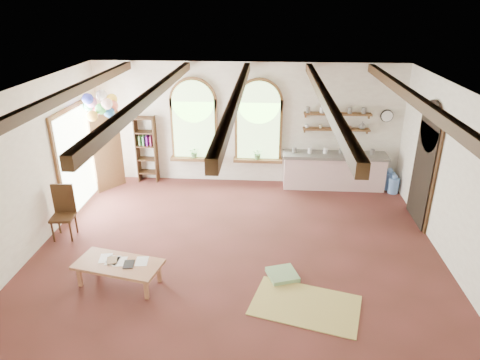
# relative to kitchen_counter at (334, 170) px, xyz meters

# --- Properties ---
(floor) EXTENTS (8.00, 8.00, 0.00)m
(floor) POSITION_rel_kitchen_counter_xyz_m (-2.30, -3.20, -0.48)
(floor) COLOR brown
(floor) RESTS_ON ground
(ceiling_beams) EXTENTS (6.20, 6.80, 0.18)m
(ceiling_beams) POSITION_rel_kitchen_counter_xyz_m (-2.30, -3.20, 2.62)
(ceiling_beams) COLOR #3B2413
(ceiling_beams) RESTS_ON ceiling
(window_left) EXTENTS (1.30, 0.28, 2.20)m
(window_left) POSITION_rel_kitchen_counter_xyz_m (-3.70, 0.23, 1.16)
(window_left) COLOR brown
(window_left) RESTS_ON floor
(window_right) EXTENTS (1.30, 0.28, 2.20)m
(window_right) POSITION_rel_kitchen_counter_xyz_m (-2.00, 0.23, 1.16)
(window_right) COLOR brown
(window_right) RESTS_ON floor
(left_doorway) EXTENTS (0.10, 1.90, 2.50)m
(left_doorway) POSITION_rel_kitchen_counter_xyz_m (-6.25, -1.40, 0.67)
(left_doorway) COLOR brown
(left_doorway) RESTS_ON floor
(right_doorway) EXTENTS (0.10, 1.30, 2.40)m
(right_doorway) POSITION_rel_kitchen_counter_xyz_m (1.65, -1.70, 0.62)
(right_doorway) COLOR black
(right_doorway) RESTS_ON floor
(kitchen_counter) EXTENTS (2.68, 0.62, 0.94)m
(kitchen_counter) POSITION_rel_kitchen_counter_xyz_m (0.00, 0.00, 0.00)
(kitchen_counter) COLOR beige
(kitchen_counter) RESTS_ON floor
(wall_shelf_lower) EXTENTS (1.70, 0.24, 0.04)m
(wall_shelf_lower) POSITION_rel_kitchen_counter_xyz_m (0.00, 0.18, 1.07)
(wall_shelf_lower) COLOR brown
(wall_shelf_lower) RESTS_ON wall_back
(wall_shelf_upper) EXTENTS (1.70, 0.24, 0.04)m
(wall_shelf_upper) POSITION_rel_kitchen_counter_xyz_m (0.00, 0.18, 1.47)
(wall_shelf_upper) COLOR brown
(wall_shelf_upper) RESTS_ON wall_back
(wall_clock) EXTENTS (0.32, 0.04, 0.32)m
(wall_clock) POSITION_rel_kitchen_counter_xyz_m (1.25, 0.25, 1.42)
(wall_clock) COLOR black
(wall_clock) RESTS_ON wall_back
(bookshelf) EXTENTS (0.53, 0.32, 1.80)m
(bookshelf) POSITION_rel_kitchen_counter_xyz_m (-5.00, 0.12, 0.42)
(bookshelf) COLOR #3B2413
(bookshelf) RESTS_ON floor
(coffee_table) EXTENTS (1.60, 0.98, 0.43)m
(coffee_table) POSITION_rel_kitchen_counter_xyz_m (-4.28, -4.48, -0.10)
(coffee_table) COLOR #AE754F
(coffee_table) RESTS_ON floor
(side_chair) EXTENTS (0.50, 0.50, 1.13)m
(side_chair) POSITION_rel_kitchen_counter_xyz_m (-5.95, -2.97, -0.15)
(side_chair) COLOR #3B2413
(side_chair) RESTS_ON floor
(floor_mat) EXTENTS (1.95, 1.48, 0.02)m
(floor_mat) POSITION_rel_kitchen_counter_xyz_m (-1.05, -4.86, -0.47)
(floor_mat) COLOR tan
(floor_mat) RESTS_ON floor
(floor_cushion) EXTENTS (0.64, 0.64, 0.09)m
(floor_cushion) POSITION_rel_kitchen_counter_xyz_m (-1.41, -4.09, -0.43)
(floor_cushion) COLOR #789E6D
(floor_cushion) RESTS_ON floor
(water_jug_a) EXTENTS (0.30, 0.30, 0.58)m
(water_jug_a) POSITION_rel_kitchen_counter_xyz_m (1.45, 0.00, -0.22)
(water_jug_a) COLOR #608ACE
(water_jug_a) RESTS_ON floor
(water_jug_b) EXTENTS (0.27, 0.27, 0.52)m
(water_jug_b) POSITION_rel_kitchen_counter_xyz_m (1.52, -0.26, -0.25)
(water_jug_b) COLOR #608ACE
(water_jug_b) RESTS_ON floor
(balloon_cluster) EXTENTS (0.85, 0.95, 1.16)m
(balloon_cluster) POSITION_rel_kitchen_counter_xyz_m (-5.71, -0.90, 1.86)
(balloon_cluster) COLOR white
(balloon_cluster) RESTS_ON floor
(table_book) EXTENTS (0.24, 0.29, 0.02)m
(table_book) POSITION_rel_kitchen_counter_xyz_m (-4.49, -4.45, -0.04)
(table_book) COLOR olive
(table_book) RESTS_ON coffee_table
(tablet) EXTENTS (0.21, 0.28, 0.01)m
(tablet) POSITION_rel_kitchen_counter_xyz_m (-4.08, -4.51, -0.04)
(tablet) COLOR black
(tablet) RESTS_ON coffee_table
(potted_plant_left) EXTENTS (0.27, 0.23, 0.30)m
(potted_plant_left) POSITION_rel_kitchen_counter_xyz_m (-3.70, 0.12, 0.37)
(potted_plant_left) COLOR #598C4C
(potted_plant_left) RESTS_ON window_left
(potted_plant_right) EXTENTS (0.27, 0.23, 0.30)m
(potted_plant_right) POSITION_rel_kitchen_counter_xyz_m (-2.00, 0.12, 0.37)
(potted_plant_right) COLOR #598C4C
(potted_plant_right) RESTS_ON window_right
(shelf_cup_a) EXTENTS (0.12, 0.10, 0.10)m
(shelf_cup_a) POSITION_rel_kitchen_counter_xyz_m (-0.75, 0.18, 1.14)
(shelf_cup_a) COLOR white
(shelf_cup_a) RESTS_ON wall_shelf_lower
(shelf_cup_b) EXTENTS (0.10, 0.10, 0.09)m
(shelf_cup_b) POSITION_rel_kitchen_counter_xyz_m (-0.40, 0.18, 1.14)
(shelf_cup_b) COLOR beige
(shelf_cup_b) RESTS_ON wall_shelf_lower
(shelf_bowl_a) EXTENTS (0.22, 0.22, 0.05)m
(shelf_bowl_a) POSITION_rel_kitchen_counter_xyz_m (-0.05, 0.18, 1.12)
(shelf_bowl_a) COLOR beige
(shelf_bowl_a) RESTS_ON wall_shelf_lower
(shelf_bowl_b) EXTENTS (0.20, 0.20, 0.06)m
(shelf_bowl_b) POSITION_rel_kitchen_counter_xyz_m (0.30, 0.18, 1.12)
(shelf_bowl_b) COLOR #8C664C
(shelf_bowl_b) RESTS_ON wall_shelf_lower
(shelf_vase) EXTENTS (0.18, 0.18, 0.19)m
(shelf_vase) POSITION_rel_kitchen_counter_xyz_m (0.65, 0.18, 1.19)
(shelf_vase) COLOR slate
(shelf_vase) RESTS_ON wall_shelf_lower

